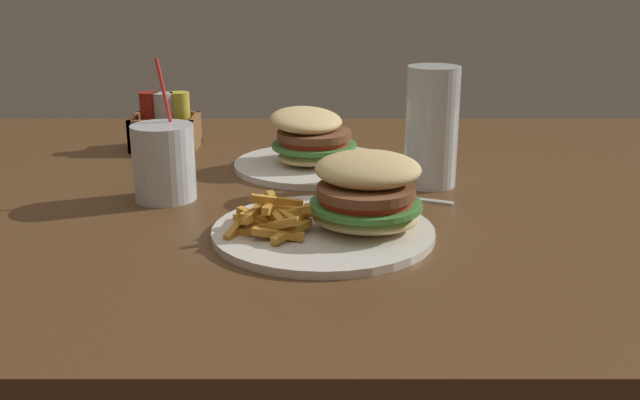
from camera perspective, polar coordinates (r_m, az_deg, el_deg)
name	(u,v)px	position (r m, az deg, el deg)	size (l,w,h in m)	color
dining_table	(337,265)	(1.13, 1.34, -5.00)	(1.53, 1.05, 0.77)	brown
meal_plate_near	(343,208)	(0.90, 1.73, -0.61)	(0.27, 0.27, 0.10)	white
beer_glass	(428,130)	(1.11, 8.25, 5.28)	(0.08, 0.08, 0.18)	silver
juice_glass	(161,165)	(1.06, -12.04, 2.65)	(0.09, 0.09, 0.19)	silver
spoon	(349,187)	(1.08, 2.21, 0.98)	(0.18, 0.10, 0.02)	silver
meal_plate_far	(309,147)	(1.20, -0.83, 4.05)	(0.26, 0.26, 0.10)	white
condiment_caddy	(162,127)	(1.36, -11.95, 5.49)	(0.12, 0.09, 0.10)	brown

